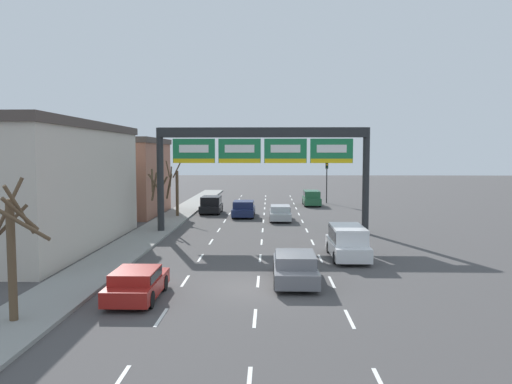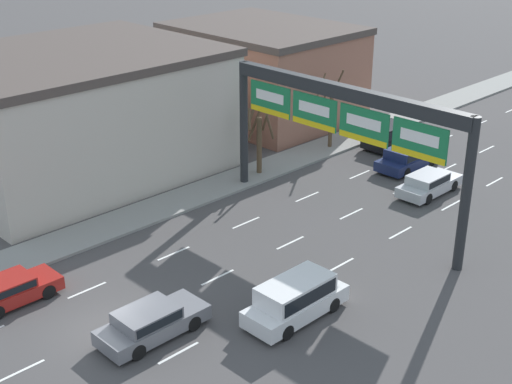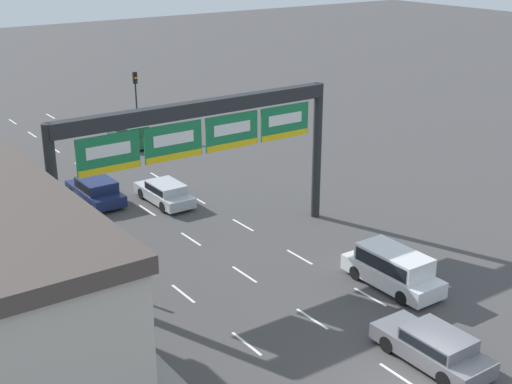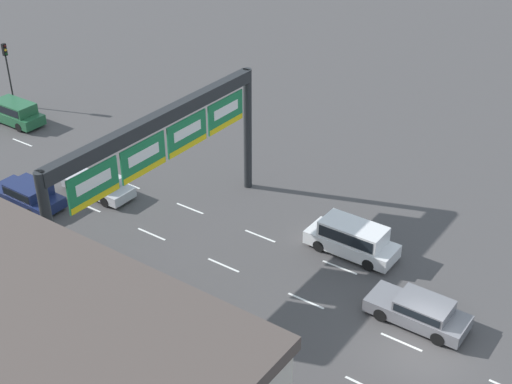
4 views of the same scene
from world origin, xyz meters
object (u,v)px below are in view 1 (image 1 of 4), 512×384
object	(u,v)px
car_silver	(280,212)
suv_black	(211,204)
tree_bare_closest	(12,245)
tree_bare_third	(176,188)
suv_green	(312,197)
suv_white	(347,240)
car_navy	(244,208)
sign_gantry	(263,150)
traffic_light_near_gantry	(327,173)
car_red	(137,283)
tree_bare_second	(160,197)
car_grey	(295,266)

from	to	relation	value
car_silver	suv_black	size ratio (longest dim) A/B	1.15
tree_bare_closest	tree_bare_third	distance (m)	28.26
tree_bare_third	suv_green	bearing A→B (deg)	38.80
suv_white	suv_green	bearing A→B (deg)	89.26
car_navy	tree_bare_third	distance (m)	6.36
car_silver	car_navy	world-z (taller)	car_navy
sign_gantry	tree_bare_closest	xyz separation A→B (m)	(-8.05, -19.59, -3.26)
traffic_light_near_gantry	tree_bare_third	distance (m)	20.01
car_red	tree_bare_closest	world-z (taller)	tree_bare_closest
tree_bare_third	car_red	bearing A→B (deg)	-82.85
suv_white	car_silver	bearing A→B (deg)	102.40
suv_green	tree_bare_second	bearing A→B (deg)	-126.70
sign_gantry	car_red	world-z (taller)	sign_gantry
car_red	suv_black	distance (m)	28.38
sign_gantry	suv_white	world-z (taller)	sign_gantry
suv_black	suv_green	bearing A→B (deg)	35.68
traffic_light_near_gantry	tree_bare_second	xyz separation A→B (m)	(-14.94, -20.13, -1.00)
car_grey	suv_black	world-z (taller)	suv_black
car_silver	tree_bare_second	world-z (taller)	tree_bare_second
traffic_light_near_gantry	tree_bare_second	world-z (taller)	traffic_light_near_gantry
car_red	suv_green	size ratio (longest dim) A/B	0.89
car_silver	suv_green	world-z (taller)	suv_green
car_silver	car_grey	distance (m)	20.52
sign_gantry	suv_black	distance (m)	13.81
traffic_light_near_gantry	car_silver	bearing A→B (deg)	-110.57
car_navy	tree_bare_third	world-z (taller)	tree_bare_third
suv_green	tree_bare_second	xyz separation A→B (m)	(-12.98, -17.41, 1.55)
suv_white	tree_bare_second	size ratio (longest dim) A/B	1.10
car_grey	suv_green	distance (m)	33.13
car_navy	suv_white	size ratio (longest dim) A/B	0.96
car_navy	suv_white	xyz separation A→B (m)	(6.63, -17.80, 0.21)
car_grey	suv_black	xyz separation A→B (m)	(-6.75, 25.58, 0.19)
suv_green	tree_bare_second	world-z (taller)	tree_bare_second
car_silver	suv_green	xyz separation A→B (m)	(3.72, 12.42, 0.22)
tree_bare_third	suv_black	bearing A→B (deg)	48.24
car_grey	suv_white	distance (m)	6.09
tree_bare_second	tree_bare_third	world-z (taller)	tree_bare_third
tree_bare_second	tree_bare_closest	bearing A→B (deg)	-90.60
car_grey	car_navy	world-z (taller)	car_navy
sign_gantry	tree_bare_closest	world-z (taller)	sign_gantry
car_navy	suv_white	world-z (taller)	suv_white
traffic_light_near_gantry	tree_bare_closest	size ratio (longest dim) A/B	1.02
tree_bare_second	traffic_light_near_gantry	bearing A→B (deg)	53.42
car_silver	suv_green	size ratio (longest dim) A/B	1.01
car_red	car_grey	bearing A→B (deg)	23.69
car_navy	tree_bare_closest	bearing A→B (deg)	-102.16
sign_gantry	car_silver	xyz separation A→B (m)	(1.43, 6.73, -5.26)
car_grey	tree_bare_closest	xyz separation A→B (m)	(-9.70, -5.81, 1.98)
suv_white	tree_bare_second	bearing A→B (deg)	140.74
car_grey	car_red	xyz separation A→B (m)	(-6.37, -2.80, -0.06)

